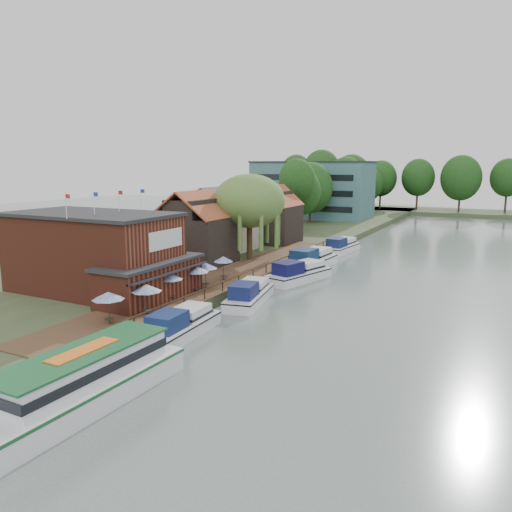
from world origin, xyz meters
The scene contains 29 objects.
ground centered at (0.00, 0.00, 0.00)m, with size 260.00×260.00×0.00m, color #55635E.
land_bank centered at (-30.00, 35.00, 0.50)m, with size 50.00×140.00×1.00m, color #384728.
quay_deck centered at (-8.00, 10.00, 1.05)m, with size 6.00×50.00×0.10m, color #47301E.
quay_rail centered at (-5.30, 10.50, 1.50)m, with size 0.20×49.00×1.00m, color black, non-canonical shape.
pub centered at (-14.00, -1.00, 4.65)m, with size 20.00×11.00×7.30m, color maroon, non-canonical shape.
hotel_block centered at (-22.00, 70.00, 7.15)m, with size 25.40×12.40×12.30m, color #38666B, non-canonical shape.
cottage_a centered at (-15.00, 14.00, 5.25)m, with size 8.60×7.60×8.50m, color black, non-canonical shape.
cottage_b centered at (-18.00, 24.00, 5.25)m, with size 9.60×8.60×8.50m, color beige, non-canonical shape.
cottage_c centered at (-14.00, 33.00, 5.25)m, with size 7.60×7.60×8.50m, color black, non-canonical shape.
willow centered at (-10.50, 19.00, 6.21)m, with size 8.60×8.60×10.43m, color #476B2D, non-canonical shape.
umbrella_0 centered at (-7.69, -7.91, 2.29)m, with size 2.35×2.35×2.38m, color navy, non-canonical shape.
umbrella_1 centered at (-6.74, -4.85, 2.29)m, with size 2.38×2.38×2.38m, color navy, non-canonical shape.
umbrella_2 centered at (-7.57, -0.74, 2.29)m, with size 2.16×2.16×2.38m, color navy, non-canonical shape.
umbrella_3 centered at (-7.20, 2.72, 2.29)m, with size 2.17×2.17×2.38m, color navy, non-canonical shape.
umbrella_4 centered at (-7.40, 4.44, 2.29)m, with size 2.26×2.26×2.38m, color navy, non-canonical shape.
umbrella_5 centered at (-7.62, 8.02, 2.29)m, with size 1.99×1.99×2.38m, color #1B1E98, non-canonical shape.
cruiser_0 centered at (-3.42, -5.12, 1.11)m, with size 2.99×9.26×2.22m, color silver, non-canonical shape.
cruiser_1 centered at (-3.06, 4.97, 1.12)m, with size 3.01×9.31×2.23m, color silver, non-canonical shape.
cruiser_2 centered at (-2.42, 15.24, 1.19)m, with size 3.18×9.83×2.38m, color silver, non-canonical shape.
cruiser_3 centered at (-3.73, 22.35, 1.32)m, with size 3.48×10.75×2.64m, color white, non-canonical shape.
cruiser_4 centered at (-3.94, 34.93, 1.14)m, with size 3.07×9.50×2.29m, color white, non-canonical shape.
tour_boat centered at (-1.64, -16.81, 1.51)m, with size 3.90×13.83×3.02m, color silver, non-canonical shape.
swan centered at (-3.00, -13.35, 0.22)m, with size 0.44×0.44×0.44m, color white.
bank_tree_0 centered at (-14.30, 42.83, 7.26)m, with size 6.00×6.00×12.53m, color #143811, non-canonical shape.
bank_tree_1 centered at (-15.96, 48.23, 6.52)m, with size 7.35×7.35×11.04m, color #143811, non-canonical shape.
bank_tree_2 centered at (-18.46, 59.77, 7.03)m, with size 8.82×8.82×12.05m, color #143811, non-canonical shape.
bank_tree_3 centered at (-17.41, 79.48, 7.67)m, with size 8.58×8.58×13.34m, color #143811, non-canonical shape.
bank_tree_4 centered at (-16.05, 87.50, 7.21)m, with size 7.16×7.16×12.42m, color #143811, non-canonical shape.
bank_tree_5 centered at (-15.66, 93.82, 6.40)m, with size 7.32×7.32×10.80m, color #143811, non-canonical shape.
Camera 1 is at (17.63, -33.86, 12.44)m, focal length 35.00 mm.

